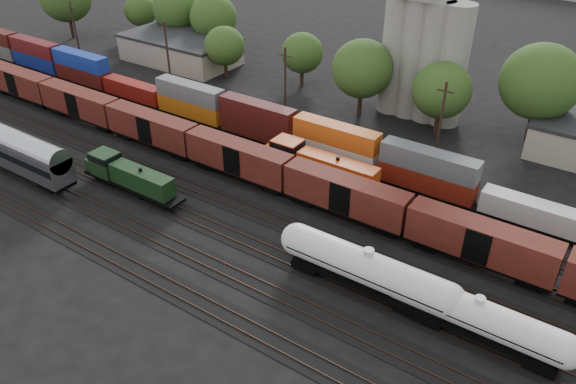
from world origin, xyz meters
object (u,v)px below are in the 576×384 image
Objects in this scene: tank_car_a at (367,269)px; orange_locomotive at (316,164)px; grain_silo at (424,46)px; green_locomotive at (127,175)px.

tank_car_a is 21.12m from orange_locomotive.
grain_silo is at bearing 84.93° from orange_locomotive.
grain_silo is at bearing 63.67° from green_locomotive.
green_locomotive is at bearing 180.00° from tank_car_a.
tank_car_a is 43.68m from grain_silo.
grain_silo is (20.29, 41.00, 8.94)m from green_locomotive.
green_locomotive is 0.80× the size of tank_car_a.
orange_locomotive reaches higher than green_locomotive.
tank_car_a reaches higher than green_locomotive.
orange_locomotive is at bearing 134.73° from tank_car_a.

